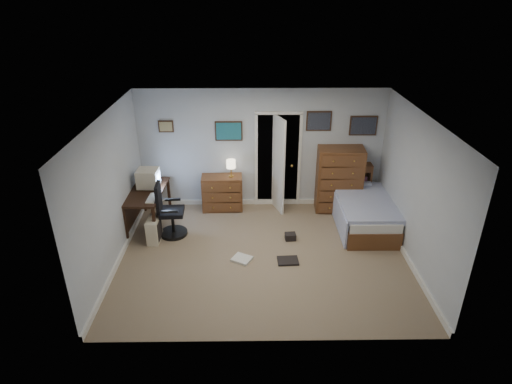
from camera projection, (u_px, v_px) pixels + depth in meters
floor at (263, 256)px, 7.52m from camera, size 5.00×4.00×0.02m
computer_desk at (143, 199)px, 8.20m from camera, size 0.67×1.35×0.77m
crt_monitor at (148, 178)px, 8.18m from camera, size 0.41×0.38×0.37m
keyboard at (152, 198)px, 7.80m from camera, size 0.17×0.42×0.02m
pc_tower at (154, 230)px, 7.87m from camera, size 0.23×0.44×0.46m
office_chair at (169, 215)px, 7.98m from camera, size 0.54×0.54×1.06m
media_stack at (152, 190)px, 9.11m from camera, size 0.15×0.15×0.72m
low_dresser at (222, 193)px, 8.94m from camera, size 0.85×0.46×0.74m
table_lamp at (231, 165)px, 8.67m from camera, size 0.19×0.19×0.36m
doorway at (277, 156)px, 9.13m from camera, size 0.96×1.12×2.05m
tall_dresser at (339, 179)px, 8.81m from camera, size 0.95×0.59×1.36m
headboard_bookcase at (345, 184)px, 8.99m from camera, size 1.07×0.28×0.96m
bed at (363, 210)px, 8.39m from camera, size 1.06×1.94×0.63m
wall_posters at (290, 126)px, 8.54m from camera, size 4.38×0.04×0.60m
floor_clutter at (274, 251)px, 7.58m from camera, size 1.20×0.94×0.12m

